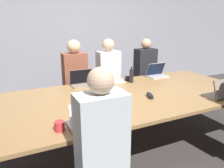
{
  "coord_description": "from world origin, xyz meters",
  "views": [
    {
      "loc": [
        -1.41,
        -2.45,
        1.7
      ],
      "look_at": [
        -0.19,
        0.1,
        0.87
      ],
      "focal_mm": 35.0,
      "sensor_mm": 36.0,
      "label": 1
    }
  ],
  "objects_px": {
    "person_far_center": "(108,78)",
    "stapler": "(150,96)",
    "person_far_right": "(145,75)",
    "laptop_far_center": "(112,78)",
    "cup_near_left": "(60,126)",
    "laptop_far_right": "(157,73)",
    "laptop_near_right": "(220,92)",
    "laptop_near_left": "(87,119)",
    "laptop_far_midleft": "(82,81)",
    "cup_far_midleft": "(99,82)",
    "cup_far_center": "(127,78)",
    "person_near_left": "(102,153)",
    "person_far_midleft": "(75,82)",
    "bottle_far_center": "(131,76)"
  },
  "relations": [
    {
      "from": "laptop_near_right",
      "to": "laptop_far_center",
      "type": "bearing_deg",
      "value": -54.78
    },
    {
      "from": "person_far_center",
      "to": "stapler",
      "type": "distance_m",
      "value": 1.29
    },
    {
      "from": "laptop_far_midleft",
      "to": "cup_far_midleft",
      "type": "distance_m",
      "value": 0.26
    },
    {
      "from": "laptop_far_midleft",
      "to": "cup_near_left",
      "type": "distance_m",
      "value": 1.45
    },
    {
      "from": "cup_far_center",
      "to": "stapler",
      "type": "height_order",
      "value": "cup_far_center"
    },
    {
      "from": "laptop_far_center",
      "to": "person_far_center",
      "type": "bearing_deg",
      "value": 75.4
    },
    {
      "from": "laptop_near_left",
      "to": "bottle_far_center",
      "type": "height_order",
      "value": "same"
    },
    {
      "from": "person_far_center",
      "to": "stapler",
      "type": "relative_size",
      "value": 8.91
    },
    {
      "from": "person_far_midleft",
      "to": "cup_far_midleft",
      "type": "distance_m",
      "value": 0.54
    },
    {
      "from": "cup_far_midleft",
      "to": "bottle_far_center",
      "type": "xyz_separation_m",
      "value": [
        0.52,
        -0.12,
        0.06
      ]
    },
    {
      "from": "person_far_right",
      "to": "stapler",
      "type": "bearing_deg",
      "value": -121.35
    },
    {
      "from": "laptop_near_left",
      "to": "person_near_left",
      "type": "bearing_deg",
      "value": 88.79
    },
    {
      "from": "laptop_near_left",
      "to": "cup_far_center",
      "type": "relative_size",
      "value": 4.03
    },
    {
      "from": "laptop_far_midleft",
      "to": "stapler",
      "type": "xyz_separation_m",
      "value": [
        0.63,
        -0.92,
        -0.05
      ]
    },
    {
      "from": "laptop_near_left",
      "to": "cup_near_left",
      "type": "distance_m",
      "value": 0.25
    },
    {
      "from": "laptop_near_left",
      "to": "laptop_near_right",
      "type": "distance_m",
      "value": 1.84
    },
    {
      "from": "laptop_near_right",
      "to": "cup_far_midleft",
      "type": "bearing_deg",
      "value": -46.28
    },
    {
      "from": "bottle_far_center",
      "to": "laptop_far_center",
      "type": "bearing_deg",
      "value": 144.24
    },
    {
      "from": "laptop_far_right",
      "to": "laptop_near_right",
      "type": "height_order",
      "value": "laptop_near_right"
    },
    {
      "from": "person_near_left",
      "to": "stapler",
      "type": "distance_m",
      "value": 1.3
    },
    {
      "from": "person_near_left",
      "to": "stapler",
      "type": "bearing_deg",
      "value": -142.02
    },
    {
      "from": "person_far_midleft",
      "to": "person_far_right",
      "type": "relative_size",
      "value": 1.02
    },
    {
      "from": "person_far_midleft",
      "to": "laptop_far_right",
      "type": "bearing_deg",
      "value": -17.95
    },
    {
      "from": "laptop_near_right",
      "to": "laptop_far_midleft",
      "type": "bearing_deg",
      "value": -42.16
    },
    {
      "from": "cup_far_midleft",
      "to": "person_far_center",
      "type": "relative_size",
      "value": 0.07
    },
    {
      "from": "person_far_center",
      "to": "person_near_left",
      "type": "bearing_deg",
      "value": -115.91
    },
    {
      "from": "laptop_far_right",
      "to": "laptop_near_right",
      "type": "bearing_deg",
      "value": -86.89
    },
    {
      "from": "laptop_far_midleft",
      "to": "person_far_right",
      "type": "bearing_deg",
      "value": 14.82
    },
    {
      "from": "laptop_near_left",
      "to": "laptop_far_center",
      "type": "distance_m",
      "value": 1.61
    },
    {
      "from": "cup_far_center",
      "to": "bottle_far_center",
      "type": "distance_m",
      "value": 0.14
    },
    {
      "from": "cup_near_left",
      "to": "person_far_center",
      "type": "relative_size",
      "value": 0.07
    },
    {
      "from": "cup_near_left",
      "to": "bottle_far_center",
      "type": "distance_m",
      "value": 1.81
    },
    {
      "from": "laptop_far_center",
      "to": "person_far_right",
      "type": "bearing_deg",
      "value": 22.61
    },
    {
      "from": "cup_far_center",
      "to": "bottle_far_center",
      "type": "relative_size",
      "value": 0.33
    },
    {
      "from": "person_near_left",
      "to": "person_far_center",
      "type": "bearing_deg",
      "value": -115.91
    },
    {
      "from": "stapler",
      "to": "laptop_far_right",
      "type": "bearing_deg",
      "value": 65.81
    },
    {
      "from": "laptop_far_midleft",
      "to": "laptop_far_center",
      "type": "bearing_deg",
      "value": 0.27
    },
    {
      "from": "person_near_left",
      "to": "cup_far_midleft",
      "type": "bearing_deg",
      "value": -111.43
    },
    {
      "from": "cup_far_midleft",
      "to": "cup_far_center",
      "type": "relative_size",
      "value": 1.07
    },
    {
      "from": "cup_far_center",
      "to": "person_far_center",
      "type": "bearing_deg",
      "value": 109.01
    },
    {
      "from": "cup_far_midleft",
      "to": "bottle_far_center",
      "type": "distance_m",
      "value": 0.54
    },
    {
      "from": "person_far_right",
      "to": "laptop_near_left",
      "type": "bearing_deg",
      "value": -136.6
    },
    {
      "from": "cup_far_center",
      "to": "person_far_right",
      "type": "bearing_deg",
      "value": 34.13
    },
    {
      "from": "cup_far_midleft",
      "to": "laptop_near_left",
      "type": "xyz_separation_m",
      "value": [
        -0.64,
        -1.27,
        0.03
      ]
    },
    {
      "from": "laptop_near_left",
      "to": "cup_far_midleft",
      "type": "bearing_deg",
      "value": -116.81
    },
    {
      "from": "laptop_far_midleft",
      "to": "person_far_midleft",
      "type": "relative_size",
      "value": 0.26
    },
    {
      "from": "person_far_right",
      "to": "laptop_far_midleft",
      "type": "bearing_deg",
      "value": -165.18
    },
    {
      "from": "person_far_right",
      "to": "laptop_far_center",
      "type": "distance_m",
      "value": 0.98
    },
    {
      "from": "cup_far_midleft",
      "to": "laptop_near_left",
      "type": "distance_m",
      "value": 1.42
    },
    {
      "from": "cup_near_left",
      "to": "laptop_near_left",
      "type": "bearing_deg",
      "value": -6.74
    }
  ]
}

